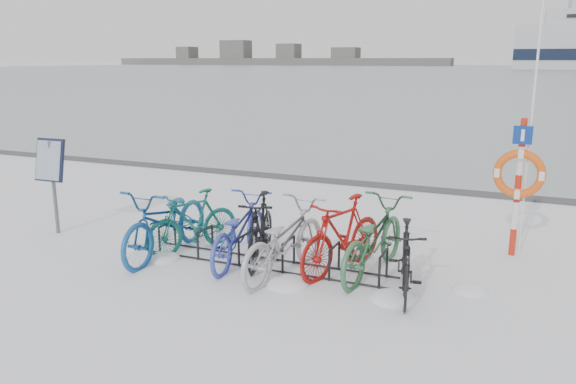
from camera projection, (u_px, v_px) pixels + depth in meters
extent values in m
plane|color=white|center=(267.00, 265.00, 8.56)|extent=(900.00, 900.00, 0.00)
cube|color=#95A1A9|center=(518.00, 71.00, 147.31)|extent=(400.00, 298.00, 0.02)
cube|color=#3F3F42|center=(368.00, 184.00, 13.83)|extent=(400.00, 0.25, 0.10)
cylinder|color=black|center=(159.00, 241.00, 9.00)|extent=(0.04, 0.04, 0.44)
cylinder|color=black|center=(175.00, 233.00, 9.40)|extent=(0.04, 0.04, 0.44)
cylinder|color=black|center=(167.00, 224.00, 9.15)|extent=(0.04, 0.44, 0.04)
cylinder|color=black|center=(198.00, 246.00, 8.73)|extent=(0.04, 0.04, 0.44)
cylinder|color=black|center=(212.00, 238.00, 9.12)|extent=(0.04, 0.04, 0.44)
cylinder|color=black|center=(205.00, 229.00, 8.87)|extent=(0.04, 0.44, 0.04)
cylinder|color=black|center=(239.00, 252.00, 8.45)|extent=(0.04, 0.04, 0.44)
cylinder|color=black|center=(252.00, 244.00, 8.85)|extent=(0.04, 0.04, 0.44)
cylinder|color=black|center=(245.00, 234.00, 8.60)|extent=(0.04, 0.44, 0.04)
cylinder|color=black|center=(283.00, 259.00, 8.18)|extent=(0.04, 0.04, 0.44)
cylinder|color=black|center=(294.00, 250.00, 8.57)|extent=(0.04, 0.04, 0.44)
cylinder|color=black|center=(288.00, 240.00, 8.33)|extent=(0.04, 0.44, 0.04)
cylinder|color=black|center=(329.00, 266.00, 7.90)|extent=(0.04, 0.04, 0.44)
cylinder|color=black|center=(339.00, 256.00, 8.30)|extent=(0.04, 0.04, 0.44)
cylinder|color=black|center=(334.00, 246.00, 8.05)|extent=(0.04, 0.44, 0.04)
cylinder|color=black|center=(379.00, 273.00, 7.63)|extent=(0.04, 0.04, 0.44)
cylinder|color=black|center=(387.00, 263.00, 8.02)|extent=(0.04, 0.04, 0.44)
cylinder|color=black|center=(384.00, 253.00, 7.78)|extent=(0.04, 0.44, 0.04)
cylinder|color=black|center=(260.00, 268.00, 8.36)|extent=(4.00, 0.03, 0.03)
cylinder|color=black|center=(273.00, 259.00, 8.76)|extent=(4.00, 0.03, 0.03)
cylinder|color=#595B5E|center=(54.00, 188.00, 9.96)|extent=(0.06, 0.06, 1.66)
cube|color=black|center=(50.00, 160.00, 9.81)|extent=(0.58, 0.23, 0.75)
cube|color=#8C99AD|center=(48.00, 160.00, 9.78)|extent=(0.52, 0.17, 0.67)
cylinder|color=red|center=(512.00, 242.00, 8.95)|extent=(0.10, 0.10, 0.44)
cylinder|color=silver|center=(515.00, 215.00, 8.85)|extent=(0.10, 0.10, 0.44)
cylinder|color=red|center=(518.00, 188.00, 8.75)|extent=(0.10, 0.10, 0.44)
cylinder|color=silver|center=(520.00, 161.00, 8.65)|extent=(0.10, 0.10, 0.44)
cylinder|color=red|center=(523.00, 133.00, 8.55)|extent=(0.10, 0.10, 0.44)
torus|color=#DE5314|center=(519.00, 174.00, 8.61)|extent=(0.77, 0.13, 0.77)
cube|color=navy|center=(523.00, 135.00, 8.48)|extent=(0.28, 0.03, 0.28)
cylinder|color=silver|center=(530.00, 131.00, 8.55)|extent=(0.04, 0.04, 3.98)
cube|color=#4C4C4C|center=(271.00, 62.00, 286.64)|extent=(180.00, 12.00, 3.50)
cube|color=#4C4C4C|center=(219.00, 54.00, 297.22)|extent=(24.00, 10.00, 8.00)
cube|color=#4C4C4C|center=(326.00, 55.00, 274.45)|extent=(20.00, 10.00, 6.00)
imported|color=#154E8E|center=(167.00, 219.00, 8.91)|extent=(0.82, 2.26, 1.18)
imported|color=#115B50|center=(193.00, 220.00, 9.13)|extent=(1.19, 1.75, 1.03)
imported|color=#3543B0|center=(239.00, 228.00, 8.63)|extent=(0.85, 2.05, 1.05)
imported|color=black|center=(260.00, 227.00, 8.65)|extent=(0.94, 1.86, 1.08)
imported|color=#A4A5AC|center=(284.00, 238.00, 8.08)|extent=(1.05, 2.19, 1.10)
imported|color=#A1120E|center=(342.00, 233.00, 8.21)|extent=(1.13, 1.98, 1.15)
imported|color=#336842|center=(373.00, 236.00, 8.12)|extent=(1.02, 2.22, 1.12)
imported|color=black|center=(406.00, 258.00, 7.42)|extent=(0.81, 1.72, 1.00)
ellipsoid|color=white|center=(135.00, 248.00, 9.31)|extent=(0.37, 0.37, 0.13)
ellipsoid|color=white|center=(163.00, 259.00, 8.81)|extent=(0.55, 0.55, 0.19)
ellipsoid|color=white|center=(235.00, 242.00, 9.62)|extent=(0.45, 0.45, 0.16)
ellipsoid|color=white|center=(392.00, 299.00, 7.33)|extent=(0.58, 0.58, 0.20)
ellipsoid|color=white|center=(287.00, 284.00, 7.81)|extent=(0.61, 0.61, 0.21)
ellipsoid|color=white|center=(470.00, 290.00, 7.62)|extent=(0.49, 0.49, 0.17)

